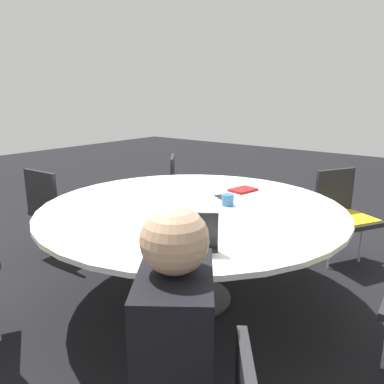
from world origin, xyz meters
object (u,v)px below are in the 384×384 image
chair_2 (343,210)px  laptop (187,238)px  chair_4 (55,205)px  coffee_cup (228,200)px  handbag (306,226)px  cell_phone (222,197)px  spiral_notebook (243,190)px  person_0 (171,360)px  chair_3 (184,187)px

chair_2 → laptop: laptop is taller
chair_4 → laptop: laptop is taller
coffee_cup → handbag: coffee_cup is taller
laptop → cell_phone: 1.00m
chair_4 → cell_phone: (-1.53, -0.47, 0.24)m
chair_2 → laptop: 1.97m
chair_2 → cell_phone: (0.62, 1.02, 0.24)m
spiral_notebook → cell_phone: spiral_notebook is taller
spiral_notebook → handbag: spiral_notebook is taller
coffee_cup → cell_phone: 0.21m
chair_2 → laptop: (0.22, 1.94, 0.29)m
laptop → person_0: bearing=88.9°
chair_4 → cell_phone: bearing=13.4°
person_0 → spiral_notebook: size_ratio=5.06×
chair_2 → spiral_notebook: size_ratio=3.58×
chair_3 → person_0: person_0 is taller
person_0 → coffee_cup: 1.59m
chair_4 → laptop: bearing=-16.8°
chair_2 → chair_4: 2.62m
laptop → handbag: laptop is taller
chair_2 → handbag: bearing=-98.9°
spiral_notebook → cell_phone: 0.27m
person_0 → handbag: 3.08m
chair_3 → handbag: (-1.19, -0.57, -0.36)m
person_0 → coffee_cup: (0.71, -1.42, 0.08)m
laptop → spiral_notebook: (0.37, -1.19, -0.05)m
chair_3 → handbag: chair_3 is taller
spiral_notebook → handbag: 1.27m
laptop → handbag: (0.24, -2.30, -0.65)m
chair_2 → coffee_cup: size_ratio=9.89×
chair_4 → cell_phone: size_ratio=5.41×
chair_2 → cell_phone: bearing=-1.8°
chair_4 → chair_2: bearing=31.0°
chair_4 → coffee_cup: 1.73m
chair_3 → handbag: size_ratio=2.34×
chair_2 → cell_phone: 1.22m
chair_2 → laptop: size_ratio=2.22×
chair_2 → chair_3: (1.65, 0.21, 0.00)m
spiral_notebook → coffee_cup: 0.44m
chair_4 → spiral_notebook: bearing=21.9°
chair_3 → laptop: (-1.42, 1.73, 0.29)m
chair_3 → chair_2: bearing=58.6°
chair_4 → person_0: bearing=-28.5°
chair_2 → chair_3: bearing=-53.4°
person_0 → spiral_notebook: 2.01m
coffee_cup → laptop: bearing=108.0°
person_0 → spiral_notebook: bearing=-11.9°
person_0 → spiral_notebook: (0.83, -1.84, 0.04)m
chair_2 → person_0: (-0.23, 2.58, 0.20)m
chair_3 → spiral_notebook: 1.21m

